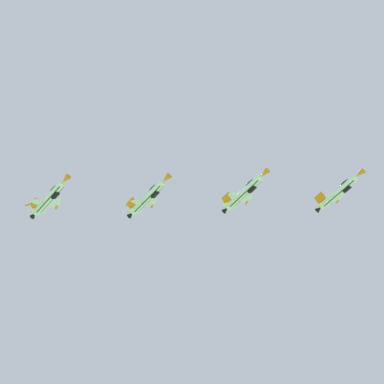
{
  "coord_description": "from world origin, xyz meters",
  "views": [
    {
      "loc": [
        -4.1,
        -0.61,
        1.84
      ],
      "look_at": [
        -7.72,
        89.64,
        145.16
      ],
      "focal_mm": 63.71,
      "sensor_mm": 36.0,
      "label": 1
    }
  ],
  "objects_px": {
    "fighter_jet_left_wing": "(339,191)",
    "fighter_jet_right_wing": "(245,192)",
    "fighter_jet_right_outer": "(50,197)",
    "fighter_jet_left_outer": "(148,197)"
  },
  "relations": [
    {
      "from": "fighter_jet_left_wing",
      "to": "fighter_jet_right_wing",
      "type": "xyz_separation_m",
      "value": [
        -23.98,
        -3.01,
        -3.4
      ]
    },
    {
      "from": "fighter_jet_right_wing",
      "to": "fighter_jet_right_outer",
      "type": "distance_m",
      "value": 48.47
    },
    {
      "from": "fighter_jet_left_wing",
      "to": "fighter_jet_left_outer",
      "type": "xyz_separation_m",
      "value": [
        -47.83,
        -2.36,
        -3.21
      ]
    },
    {
      "from": "fighter_jet_left_wing",
      "to": "fighter_jet_left_outer",
      "type": "bearing_deg",
      "value": -40.15
    },
    {
      "from": "fighter_jet_left_wing",
      "to": "fighter_jet_right_outer",
      "type": "height_order",
      "value": "fighter_jet_left_wing"
    },
    {
      "from": "fighter_jet_left_outer",
      "to": "fighter_jet_right_outer",
      "type": "relative_size",
      "value": 1.0
    },
    {
      "from": "fighter_jet_right_wing",
      "to": "fighter_jet_left_wing",
      "type": "bearing_deg",
      "value": 144.16
    },
    {
      "from": "fighter_jet_left_wing",
      "to": "fighter_jet_right_wing",
      "type": "relative_size",
      "value": 1.0
    },
    {
      "from": "fighter_jet_left_wing",
      "to": "fighter_jet_right_outer",
      "type": "xyz_separation_m",
      "value": [
        -72.44,
        -2.8,
        -2.69
      ]
    },
    {
      "from": "fighter_jet_left_outer",
      "to": "fighter_jet_right_outer",
      "type": "height_order",
      "value": "fighter_jet_right_outer"
    }
  ]
}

